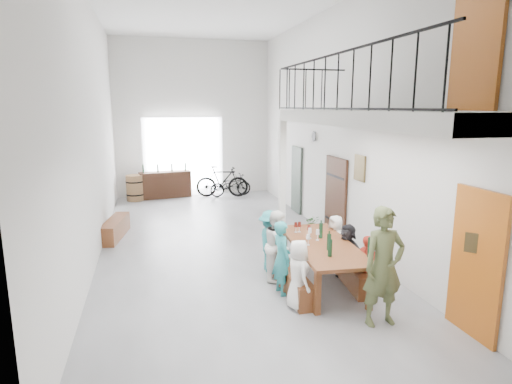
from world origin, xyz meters
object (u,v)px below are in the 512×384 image
object	(u,v)px
bench_inner	(291,279)
side_bench	(115,228)
bicycle_near	(231,185)
serving_counter	(165,185)
tasting_table	(322,248)
host_standing	(384,267)
oak_barrel	(135,188)

from	to	relation	value
bench_inner	side_bench	size ratio (longest dim) A/B	1.09
side_bench	bicycle_near	size ratio (longest dim) A/B	1.07
serving_counter	tasting_table	bearing A→B (deg)	-83.45
host_standing	bench_inner	bearing A→B (deg)	121.29
tasting_table	host_standing	distance (m)	1.57
side_bench	bench_inner	bearing A→B (deg)	-51.41
oak_barrel	bicycle_near	world-z (taller)	oak_barrel
tasting_table	bicycle_near	xyz separation A→B (m)	(-0.12, 8.11, -0.31)
oak_barrel	host_standing	bearing A→B (deg)	-68.88
side_bench	bicycle_near	bearing A→B (deg)	48.62
side_bench	oak_barrel	world-z (taller)	oak_barrel
oak_barrel	serving_counter	distance (m)	1.06
serving_counter	host_standing	size ratio (longest dim) A/B	0.99
side_bench	host_standing	xyz separation A→B (m)	(4.13, -5.44, 0.66)
bench_inner	serving_counter	distance (m)	8.73
side_bench	bicycle_near	distance (m)	5.60
side_bench	serving_counter	xyz separation A→B (m)	(1.41, 4.53, 0.24)
tasting_table	host_standing	size ratio (longest dim) A/B	1.44
bench_inner	host_standing	bearing A→B (deg)	-55.86
serving_counter	oak_barrel	bearing A→B (deg)	-175.78
bench_inner	serving_counter	world-z (taller)	serving_counter
bench_inner	bicycle_near	xyz separation A→B (m)	(0.50, 8.21, 0.20)
host_standing	bicycle_near	xyz separation A→B (m)	(-0.43, 9.63, -0.49)
bench_inner	host_standing	distance (m)	1.84
oak_barrel	bench_inner	bearing A→B (deg)	-71.21
oak_barrel	serving_counter	size ratio (longest dim) A/B	0.50
oak_barrel	host_standing	xyz separation A→B (m)	(3.75, -9.72, 0.45)
serving_counter	bicycle_near	world-z (taller)	serving_counter
tasting_table	serving_counter	distance (m)	8.78
tasting_table	bicycle_near	distance (m)	8.12
tasting_table	side_bench	size ratio (longest dim) A/B	1.59
side_bench	serving_counter	bearing A→B (deg)	72.67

